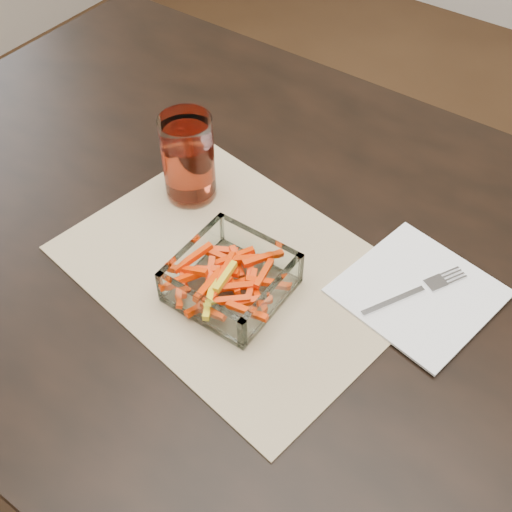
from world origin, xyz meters
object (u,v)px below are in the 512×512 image
object	(u,v)px
glass_bowl	(231,280)
tumbler	(188,161)
fork	(417,291)
dining_table	(323,318)

from	to	relation	value
glass_bowl	tumbler	world-z (taller)	tumbler
tumbler	fork	world-z (taller)	tumbler
glass_bowl	dining_table	bearing A→B (deg)	45.37
dining_table	tumbler	distance (m)	0.30
glass_bowl	tumbler	xyz separation A→B (m)	(-0.17, 0.12, 0.04)
dining_table	glass_bowl	distance (m)	0.17
dining_table	tumbler	bearing A→B (deg)	174.79
fork	tumbler	bearing A→B (deg)	-148.66
glass_bowl	fork	distance (m)	0.24
dining_table	fork	xyz separation A→B (m)	(0.11, 0.04, 0.10)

